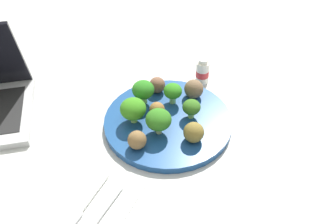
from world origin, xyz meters
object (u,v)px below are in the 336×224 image
broccoli_floret_front_left (133,109)px  fork (99,214)px  broccoli_floret_back_left (191,107)px  meatball_near_rim (194,132)px  broccoli_floret_front_right (160,120)px  broccoli_floret_mid_left (173,92)px  broccoli_floret_mid_right (143,90)px  meatball_front_right (194,89)px  yogurt_bottle (202,72)px  meatball_back_left (157,85)px  napkin (94,209)px  plate (168,121)px  meatball_mid_right (156,110)px  knife (82,207)px  meatball_far_rim (137,140)px

broccoli_floret_front_left → fork: 0.23m
broccoli_floret_front_left → fork: bearing=13.8°
broccoli_floret_front_left → broccoli_floret_back_left: bearing=121.6°
meatball_near_rim → broccoli_floret_front_right: bearing=-81.3°
broccoli_floret_front_right → broccoli_floret_mid_left: (-0.10, -0.02, -0.00)m
broccoli_floret_mid_right → broccoli_floret_mid_left: broccoli_floret_mid_right is taller
broccoli_floret_front_left → meatball_near_rim: broccoli_floret_front_left is taller
meatball_front_right → yogurt_bottle: bearing=-173.3°
broccoli_floret_front_right → broccoli_floret_mid_left: bearing=-169.6°
meatball_front_right → fork: meatball_front_right is taller
meatball_front_right → meatball_back_left: bearing=-77.5°
broccoli_floret_mid_right → napkin: broccoli_floret_mid_right is taller
plate → broccoli_floret_mid_right: broccoli_floret_mid_right is taller
yogurt_bottle → broccoli_floret_mid_left: bearing=-11.9°
meatball_near_rim → napkin: (0.22, -0.10, -0.03)m
plate → broccoli_floret_back_left: 0.06m
meatball_mid_right → fork: bearing=3.9°
broccoli_floret_back_left → napkin: 0.29m
broccoli_floret_front_left → yogurt_bottle: bearing=160.8°
knife → yogurt_bottle: size_ratio=2.16×
broccoli_floret_mid_right → knife: bearing=5.8°
broccoli_floret_mid_right → meatball_near_rim: size_ratio=1.34×
meatball_far_rim → fork: bearing=4.3°
broccoli_floret_back_left → broccoli_floret_mid_right: size_ratio=0.77×
meatball_front_right → napkin: size_ratio=0.26×
meatball_front_right → broccoli_floret_mid_left: bearing=-42.1°
meatball_far_rim → meatball_front_right: (-0.20, 0.04, 0.00)m
plate → broccoli_floret_front_right: size_ratio=4.84×
meatball_front_right → broccoli_floret_front_right: bearing=-6.8°
plate → broccoli_floret_front_right: 0.06m
meatball_mid_right → fork: 0.26m
broccoli_floret_front_right → broccoli_floret_mid_left: 0.10m
broccoli_floret_front_right → broccoli_floret_mid_right: (-0.07, -0.08, 0.00)m
meatball_front_right → knife: bearing=-10.5°
meatball_far_rim → meatball_front_right: size_ratio=0.86×
meatball_mid_right → napkin: meatball_mid_right is taller
fork → napkin: bearing=-113.5°
broccoli_floret_front_left → yogurt_bottle: (-0.22, 0.08, -0.02)m
plate → broccoli_floret_front_left: bearing=-59.2°
broccoli_floret_front_right → broccoli_floret_back_left: bearing=152.3°
plate → knife: plate is taller
broccoli_floret_back_left → broccoli_floret_mid_left: 0.06m
broccoli_floret_front_left → meatball_front_right: size_ratio=1.30×
meatball_mid_right → knife: bearing=-4.0°
knife → plate: bearing=170.3°
knife → meatball_front_right: bearing=169.5°
fork → yogurt_bottle: (-0.44, 0.02, 0.02)m
plate → broccoli_floret_front_right: broccoli_floret_front_right is taller
broccoli_floret_back_left → broccoli_floret_front_right: bearing=-27.7°
broccoli_floret_mid_left → meatball_near_rim: (0.09, 0.09, -0.01)m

